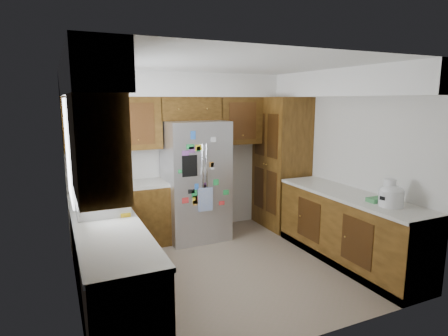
{
  "coord_description": "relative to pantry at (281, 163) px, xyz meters",
  "views": [
    {
      "loc": [
        -1.92,
        -4.02,
        2.1
      ],
      "look_at": [
        0.09,
        0.35,
        1.23
      ],
      "focal_mm": 30.0,
      "sensor_mm": 36.0,
      "label": 1
    }
  ],
  "objects": [
    {
      "name": "bridge_cabinet",
      "position": [
        -1.5,
        0.28,
        0.9
      ],
      "size": [
        0.96,
        0.34,
        0.35
      ],
      "primitive_type": "cube",
      "color": "#3D260B",
      "rests_on": "fridge"
    },
    {
      "name": "left_counter_clutter",
      "position": [
        -2.95,
        -0.29,
        -0.02
      ],
      "size": [
        0.35,
        0.9,
        0.38
      ],
      "color": "black",
      "rests_on": "left_counter_run"
    },
    {
      "name": "pantry",
      "position": [
        0.0,
        0.0,
        0.0
      ],
      "size": [
        0.6,
        0.9,
        2.15
      ],
      "primitive_type": "cube",
      "color": "#3D260B",
      "rests_on": "ground"
    },
    {
      "name": "right_counter_run",
      "position": [
        0.0,
        -1.62,
        -0.65
      ],
      "size": [
        0.63,
        2.25,
        0.92
      ],
      "color": "#3D260B",
      "rests_on": "ground"
    },
    {
      "name": "fridge",
      "position": [
        -1.5,
        0.05,
        -0.17
      ],
      "size": [
        0.9,
        0.79,
        1.8
      ],
      "color": "#AEAEB3",
      "rests_on": "ground"
    },
    {
      "name": "floor",
      "position": [
        -1.5,
        -1.15,
        -1.07
      ],
      "size": [
        3.6,
        3.6,
        0.0
      ],
      "primitive_type": "plane",
      "color": "gray",
      "rests_on": "ground"
    },
    {
      "name": "rice_cooker",
      "position": [
        -0.0,
        -2.24,
        -0.03
      ],
      "size": [
        0.28,
        0.27,
        0.24
      ],
      "color": "silver",
      "rests_on": "right_counter_run"
    },
    {
      "name": "paper_towel",
      "position": [
        0.01,
        -2.2,
        -0.0
      ],
      "size": [
        0.13,
        0.13,
        0.3
      ],
      "primitive_type": "cylinder",
      "color": "white",
      "rests_on": "right_counter_run"
    },
    {
      "name": "left_counter_run",
      "position": [
        -2.86,
        -1.12,
        -0.65
      ],
      "size": [
        1.36,
        3.2,
        0.92
      ],
      "color": "#3D260B",
      "rests_on": "ground"
    },
    {
      "name": "fridge_top_items",
      "position": [
        -1.48,
        0.24,
        1.2
      ],
      "size": [
        0.85,
        0.3,
        0.28
      ],
      "color": "#122B9A",
      "rests_on": "bridge_cabinet"
    },
    {
      "name": "room_shell",
      "position": [
        -1.61,
        -0.79,
        0.75
      ],
      "size": [
        3.64,
        3.24,
        2.52
      ],
      "color": "silver",
      "rests_on": "ground"
    },
    {
      "name": "sink_assembly",
      "position": [
        -3.0,
        -1.05,
        -0.09
      ],
      "size": [
        0.52,
        0.72,
        0.37
      ],
      "color": "silver",
      "rests_on": "left_counter_run"
    }
  ]
}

